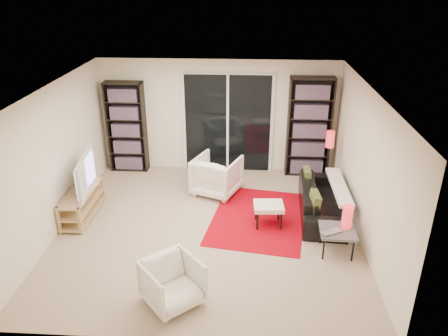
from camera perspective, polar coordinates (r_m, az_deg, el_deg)
The scene contains 20 objects.
floor at distance 7.54m, azimuth -2.05°, elevation -7.84°, with size 5.00×5.00×0.00m, color tan.
wall_back at distance 9.31m, azimuth -0.73°, elevation 6.76°, with size 5.00×0.02×2.40m, color white.
wall_front at distance 4.82m, azimuth -5.07°, elevation -11.59°, with size 5.00×0.02×2.40m, color white.
wall_left at distance 7.63m, azimuth -21.25°, elevation 0.95°, with size 0.02×5.00×2.40m, color white.
wall_right at distance 7.19m, azimuth 18.05°, elevation 0.02°, with size 0.02×5.00×2.40m, color white.
ceiling at distance 6.58m, azimuth -2.37°, elevation 10.12°, with size 5.00×5.00×0.02m, color white.
sliding_door at distance 9.31m, azimuth 0.49°, elevation 5.79°, with size 1.92×0.08×2.16m.
bookshelf_left at distance 9.56m, azimuth -12.59°, elevation 5.22°, with size 0.80×0.30×1.95m.
bookshelf_right at distance 9.26m, azimuth 11.06°, elevation 5.23°, with size 0.90×0.30×2.10m.
tv_stand at distance 8.17m, azimuth -18.01°, elevation -4.30°, with size 0.41×1.30×0.50m.
tv at distance 7.92m, azimuth -18.40°, elevation -0.74°, with size 1.12×0.15×0.65m, color black.
rug at distance 7.84m, azimuth 4.53°, elevation -6.48°, with size 1.59×2.15×0.01m, color #A3000E.
sofa at distance 8.01m, azimuth 12.68°, elevation -4.13°, with size 1.91×0.74×0.56m, color black.
armchair_back at distance 8.51m, azimuth -0.95°, elevation -0.95°, with size 0.81×0.83×0.76m, color white.
armchair_front at distance 5.91m, azimuth -6.76°, elevation -14.67°, with size 0.68×0.69×0.63m, color white.
ottoman at distance 7.50m, azimuth 5.85°, elevation -5.13°, with size 0.52×0.44×0.40m.
side_table at distance 6.99m, azimuth 14.61°, elevation -8.10°, with size 0.57×0.57×0.40m.
laptop at distance 6.83m, azimuth 14.06°, elevation -8.31°, with size 0.33×0.21×0.03m, color silver.
table_lamp at distance 6.98m, azimuth 15.80°, elevation -6.16°, with size 0.16×0.16×0.36m, color red.
floor_lamp at distance 8.77m, azimuth 13.60°, elevation 2.80°, with size 0.18×0.18×1.20m.
Camera 1 is at (0.65, -6.35, 4.02)m, focal length 35.00 mm.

